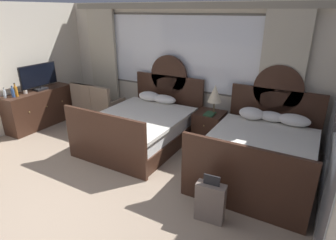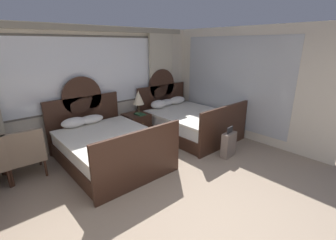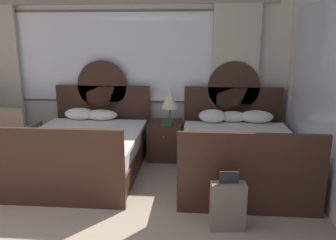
% 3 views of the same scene
% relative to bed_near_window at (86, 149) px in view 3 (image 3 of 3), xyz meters
% --- Properties ---
extents(wall_back_window, '(6.06, 0.22, 2.70)m').
position_rel_bed_near_window_xyz_m(wall_back_window, '(0.21, 1.19, 1.07)').
color(wall_back_window, beige).
rests_on(wall_back_window, ground_plane).
extents(bed_near_window, '(1.69, 2.26, 1.63)m').
position_rel_bed_near_window_xyz_m(bed_near_window, '(0.00, 0.00, 0.00)').
color(bed_near_window, '#382116').
rests_on(bed_near_window, ground_plane).
extents(bed_near_mirror, '(1.69, 2.26, 1.63)m').
position_rel_bed_near_window_xyz_m(bed_near_mirror, '(2.32, 0.01, 0.00)').
color(bed_near_mirror, '#382116').
rests_on(bed_near_mirror, ground_plane).
extents(nightstand_between_beds, '(0.56, 0.58, 0.63)m').
position_rel_bed_near_window_xyz_m(nightstand_between_beds, '(1.16, 0.68, -0.04)').
color(nightstand_between_beds, '#382116').
rests_on(nightstand_between_beds, ground_plane).
extents(table_lamp_on_nightstand, '(0.27, 0.27, 0.58)m').
position_rel_bed_near_window_xyz_m(table_lamp_on_nightstand, '(1.24, 0.67, 0.68)').
color(table_lamp_on_nightstand, brown).
rests_on(table_lamp_on_nightstand, nightstand_between_beds).
extents(book_on_nightstand, '(0.18, 0.26, 0.03)m').
position_rel_bed_near_window_xyz_m(book_on_nightstand, '(1.20, 0.57, 0.29)').
color(book_on_nightstand, '#285133').
rests_on(book_on_nightstand, nightstand_between_beds).
extents(armchair_by_window_left, '(0.65, 0.65, 0.92)m').
position_rel_bed_near_window_xyz_m(armchair_by_window_left, '(-1.37, 0.44, 0.13)').
color(armchair_by_window_left, '#84705B').
rests_on(armchair_by_window_left, ground_plane).
extents(suitcase_on_floor, '(0.39, 0.19, 0.66)m').
position_rel_bed_near_window_xyz_m(suitcase_on_floor, '(2.04, -1.47, -0.09)').
color(suitcase_on_floor, '#75665B').
rests_on(suitcase_on_floor, ground_plane).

